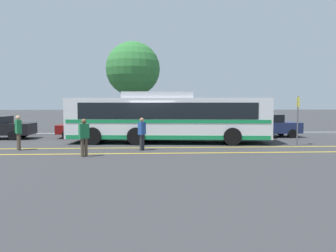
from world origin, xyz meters
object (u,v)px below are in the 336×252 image
parked_car_1 (88,127)px  tree_0 (133,69)px  pedestrian_1 (84,135)px  parked_car_3 (269,126)px  pedestrian_2 (142,132)px  transit_bus (168,117)px  parked_car_2 (172,128)px  bus_stop_sign (298,115)px  pedestrian_0 (18,130)px

parked_car_1 → tree_0: tree_0 is taller
pedestrian_1 → tree_0: (1.41, 14.73, 4.44)m
parked_car_3 → pedestrian_2: (-8.69, -6.11, 0.14)m
transit_bus → pedestrian_2: size_ratio=7.48×
transit_bus → parked_car_2: size_ratio=2.59×
transit_bus → parked_car_2: bearing=175.9°
bus_stop_sign → parked_car_2: bearing=-117.9°
tree_0 → parked_car_3: bearing=-34.8°
parked_car_2 → pedestrian_2: pedestrian_2 is taller
pedestrian_2 → tree_0: 13.69m
pedestrian_1 → pedestrian_2: (2.49, 1.83, -0.03)m
transit_bus → tree_0: size_ratio=1.57×
pedestrian_0 → tree_0: bearing=122.9°
parked_car_1 → pedestrian_1: pedestrian_1 is taller
pedestrian_2 → pedestrian_0: bearing=117.4°
parked_car_1 → parked_car_2: bearing=-95.9°
parked_car_1 → pedestrian_1: 8.29m
parked_car_2 → parked_car_3: (6.75, 0.14, 0.09)m
parked_car_1 → tree_0: (2.77, 6.55, 4.68)m
parked_car_3 → pedestrian_0: size_ratio=2.45×
parked_car_3 → pedestrian_2: size_ratio=2.61×
parked_car_1 → pedestrian_2: (3.85, -6.35, 0.22)m
pedestrian_1 → pedestrian_2: pedestrian_1 is taller
pedestrian_1 → tree_0: size_ratio=0.21×
pedestrian_2 → parked_car_1: bearing=62.2°
pedestrian_1 → bus_stop_sign: bearing=-15.0°
bus_stop_sign → tree_0: 15.38m
bus_stop_sign → parked_car_1: bearing=-105.5°
pedestrian_2 → parked_car_2: bearing=13.0°
pedestrian_1 → parked_car_1: bearing=67.5°
transit_bus → pedestrian_1: transit_bus is taller
parked_car_1 → bus_stop_sign: 13.42m
tree_0 → pedestrian_2: bearing=-85.2°
parked_car_3 → pedestrian_1: bearing=-58.1°
transit_bus → parked_car_1: (-5.31, 3.21, -0.82)m
parked_car_3 → parked_car_1: bearing=-94.5°
parked_car_1 → bus_stop_sign: (12.50, -4.79, 1.02)m
bus_stop_sign → transit_bus: bearing=-96.9°
parked_car_3 → tree_0: size_ratio=0.55×
parked_car_2 → parked_car_3: bearing=-93.7°
parked_car_1 → bus_stop_sign: size_ratio=1.47×
pedestrian_0 → pedestrian_2: size_ratio=1.07×
pedestrian_1 → pedestrian_0: bearing=117.1°
pedestrian_0 → pedestrian_2: pedestrian_0 is taller
pedestrian_1 → transit_bus: bearing=19.6°
transit_bus → parked_car_3: 7.85m
transit_bus → pedestrian_2: bearing=-19.5°
pedestrian_1 → bus_stop_sign: 11.66m
pedestrian_2 → transit_bus: bearing=6.0°
transit_bus → bus_stop_sign: 7.36m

